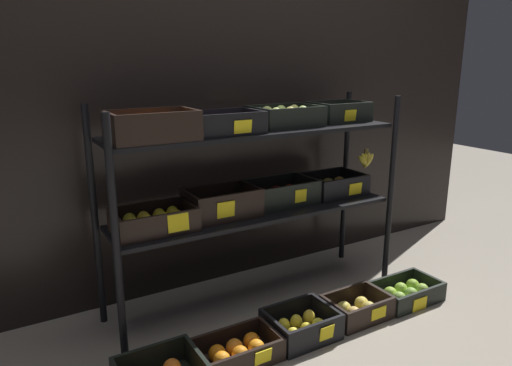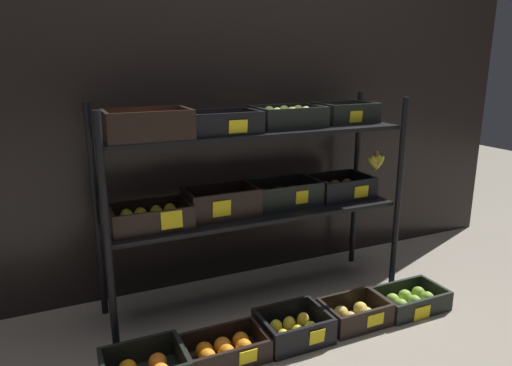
{
  "view_description": "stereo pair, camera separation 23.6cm",
  "coord_description": "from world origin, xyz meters",
  "px_view_note": "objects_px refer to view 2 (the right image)",
  "views": [
    {
      "loc": [
        -1.16,
        -1.97,
        1.25
      ],
      "look_at": [
        0.0,
        0.0,
        0.64
      ],
      "focal_mm": 33.01,
      "sensor_mm": 36.0,
      "label": 1
    },
    {
      "loc": [
        -0.95,
        -2.08,
        1.25
      ],
      "look_at": [
        0.0,
        0.0,
        0.64
      ],
      "focal_mm": 33.01,
      "sensor_mm": 36.0,
      "label": 2
    }
  ],
  "objects_px": {
    "display_rack": "(256,171)",
    "crate_ground_left_orange": "(224,350)",
    "crate_ground_lemon": "(293,329)",
    "crate_ground_apple_gold": "(355,314)",
    "crate_ground_apple_green": "(410,300)"
  },
  "relations": [
    {
      "from": "crate_ground_left_orange",
      "to": "crate_ground_apple_green",
      "type": "distance_m",
      "value": 1.03
    },
    {
      "from": "display_rack",
      "to": "crate_ground_apple_gold",
      "type": "xyz_separation_m",
      "value": [
        0.34,
        -0.42,
        -0.66
      ]
    },
    {
      "from": "crate_ground_apple_gold",
      "to": "crate_ground_apple_green",
      "type": "bearing_deg",
      "value": -0.52
    },
    {
      "from": "crate_ground_apple_green",
      "to": "crate_ground_left_orange",
      "type": "bearing_deg",
      "value": -179.91
    },
    {
      "from": "display_rack",
      "to": "crate_ground_lemon",
      "type": "relative_size",
      "value": 5.26
    },
    {
      "from": "display_rack",
      "to": "crate_ground_left_orange",
      "type": "xyz_separation_m",
      "value": [
        -0.34,
        -0.43,
        -0.66
      ]
    },
    {
      "from": "display_rack",
      "to": "crate_ground_lemon",
      "type": "bearing_deg",
      "value": -90.04
    },
    {
      "from": "crate_ground_left_orange",
      "to": "crate_ground_lemon",
      "type": "relative_size",
      "value": 1.17
    },
    {
      "from": "display_rack",
      "to": "crate_ground_left_orange",
      "type": "height_order",
      "value": "display_rack"
    },
    {
      "from": "crate_ground_lemon",
      "to": "crate_ground_apple_gold",
      "type": "height_order",
      "value": "crate_ground_lemon"
    },
    {
      "from": "crate_ground_lemon",
      "to": "crate_ground_apple_gold",
      "type": "xyz_separation_m",
      "value": [
        0.34,
        -0.01,
        -0.0
      ]
    },
    {
      "from": "crate_ground_lemon",
      "to": "crate_ground_apple_gold",
      "type": "bearing_deg",
      "value": -1.0
    },
    {
      "from": "display_rack",
      "to": "crate_ground_apple_gold",
      "type": "height_order",
      "value": "display_rack"
    },
    {
      "from": "display_rack",
      "to": "crate_ground_lemon",
      "type": "xyz_separation_m",
      "value": [
        -0.0,
        -0.42,
        -0.66
      ]
    },
    {
      "from": "display_rack",
      "to": "crate_ground_apple_gold",
      "type": "distance_m",
      "value": 0.85
    }
  ]
}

